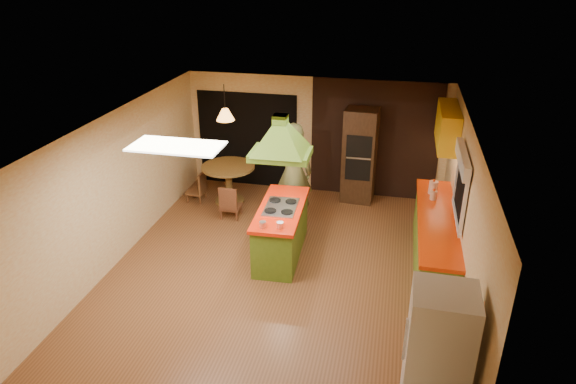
% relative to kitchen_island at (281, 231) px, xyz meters
% --- Properties ---
extents(ground, '(6.50, 6.50, 0.00)m').
position_rel_kitchen_island_xyz_m(ground, '(0.10, -0.44, -0.46)').
color(ground, brown).
rests_on(ground, ground).
extents(room_walls, '(5.50, 6.50, 6.50)m').
position_rel_kitchen_island_xyz_m(room_walls, '(0.10, -0.44, 0.79)').
color(room_walls, beige).
rests_on(room_walls, ground).
extents(ceiling_plane, '(6.50, 6.50, 0.00)m').
position_rel_kitchen_island_xyz_m(ceiling_plane, '(0.10, -0.44, 2.04)').
color(ceiling_plane, silver).
rests_on(ceiling_plane, room_walls).
extents(brick_panel, '(2.64, 0.03, 2.50)m').
position_rel_kitchen_island_xyz_m(brick_panel, '(1.35, 2.79, 0.79)').
color(brick_panel, '#381E14').
rests_on(brick_panel, ground).
extents(nook_opening, '(2.20, 0.03, 2.10)m').
position_rel_kitchen_island_xyz_m(nook_opening, '(-1.40, 2.79, 0.59)').
color(nook_opening, black).
rests_on(nook_opening, ground).
extents(right_counter, '(0.62, 3.05, 0.92)m').
position_rel_kitchen_island_xyz_m(right_counter, '(2.55, 0.16, 0.00)').
color(right_counter, olive).
rests_on(right_counter, ground).
extents(upper_cabinets, '(0.34, 1.40, 0.70)m').
position_rel_kitchen_island_xyz_m(upper_cabinets, '(2.67, 1.76, 1.49)').
color(upper_cabinets, yellow).
rests_on(upper_cabinets, room_walls).
extents(window_right, '(0.12, 1.35, 1.06)m').
position_rel_kitchen_island_xyz_m(window_right, '(2.79, -0.04, 1.31)').
color(window_right, black).
rests_on(window_right, room_walls).
extents(fluor_panel, '(1.20, 0.60, 0.03)m').
position_rel_kitchen_island_xyz_m(fluor_panel, '(-1.00, -1.64, 2.03)').
color(fluor_panel, white).
rests_on(fluor_panel, ceiling_plane).
extents(kitchen_island, '(0.80, 1.83, 0.92)m').
position_rel_kitchen_island_xyz_m(kitchen_island, '(0.00, 0.00, 0.00)').
color(kitchen_island, '#56771D').
rests_on(kitchen_island, ground).
extents(range_hood, '(0.97, 0.71, 0.78)m').
position_rel_kitchen_island_xyz_m(range_hood, '(0.00, -0.00, 1.80)').
color(range_hood, '#55791E').
rests_on(range_hood, ceiling_plane).
extents(man, '(0.82, 0.65, 2.00)m').
position_rel_kitchen_island_xyz_m(man, '(-0.05, 1.25, 0.54)').
color(man, brown).
rests_on(man, ground).
extents(refrigerator, '(0.69, 0.65, 1.64)m').
position_rel_kitchen_island_xyz_m(refrigerator, '(2.42, -2.96, 0.36)').
color(refrigerator, silver).
rests_on(refrigerator, ground).
extents(wall_oven, '(0.69, 0.64, 1.98)m').
position_rel_kitchen_island_xyz_m(wall_oven, '(1.08, 2.50, 0.53)').
color(wall_oven, '#402714').
rests_on(wall_oven, ground).
extents(dining_table, '(1.10, 1.10, 0.82)m').
position_rel_kitchen_island_xyz_m(dining_table, '(-1.53, 1.79, 0.12)').
color(dining_table, brown).
rests_on(dining_table, ground).
extents(chair_left, '(0.37, 0.37, 0.65)m').
position_rel_kitchen_island_xyz_m(chair_left, '(-2.23, 1.69, -0.13)').
color(chair_left, brown).
rests_on(chair_left, ground).
extents(chair_near, '(0.38, 0.38, 0.69)m').
position_rel_kitchen_island_xyz_m(chair_near, '(-1.28, 1.14, -0.11)').
color(chair_near, brown).
rests_on(chair_near, ground).
extents(pendant_lamp, '(0.39, 0.39, 0.23)m').
position_rel_kitchen_island_xyz_m(pendant_lamp, '(-1.53, 1.79, 1.44)').
color(pendant_lamp, '#FF9E3F').
rests_on(pendant_lamp, ceiling_plane).
extents(canister_large, '(0.18, 0.18, 0.23)m').
position_rel_kitchen_island_xyz_m(canister_large, '(2.50, 1.08, 0.58)').
color(canister_large, beige).
rests_on(canister_large, right_counter).
extents(canister_medium, '(0.15, 0.15, 0.17)m').
position_rel_kitchen_island_xyz_m(canister_medium, '(2.50, 1.05, 0.55)').
color(canister_medium, beige).
rests_on(canister_medium, right_counter).
extents(canister_small, '(0.16, 0.16, 0.16)m').
position_rel_kitchen_island_xyz_m(canister_small, '(2.50, 0.83, 0.54)').
color(canister_small, beige).
rests_on(canister_small, right_counter).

